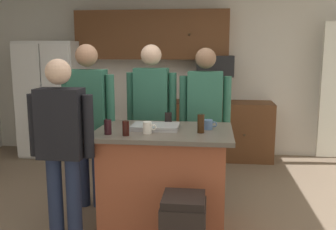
# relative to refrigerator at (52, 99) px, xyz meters

# --- Properties ---
(floor) EXTENTS (7.04, 7.04, 0.00)m
(floor) POSITION_rel_refrigerator_xyz_m (2.00, -2.38, -0.91)
(floor) COLOR #7F6B56
(floor) RESTS_ON ground
(back_wall) EXTENTS (6.40, 0.10, 2.60)m
(back_wall) POSITION_rel_refrigerator_xyz_m (2.00, 0.42, 0.39)
(back_wall) COLOR silver
(back_wall) RESTS_ON ground
(cabinet_run_upper) EXTENTS (2.40, 0.38, 0.75)m
(cabinet_run_upper) POSITION_rel_refrigerator_xyz_m (1.60, 0.22, 1.01)
(cabinet_run_upper) COLOR brown
(cabinet_run_lower) EXTENTS (1.80, 0.63, 0.90)m
(cabinet_run_lower) POSITION_rel_refrigerator_xyz_m (2.60, 0.10, -0.46)
(cabinet_run_lower) COLOR brown
(cabinet_run_lower) RESTS_ON ground
(refrigerator) EXTENTS (0.93, 0.76, 1.83)m
(refrigerator) POSITION_rel_refrigerator_xyz_m (0.00, 0.00, 0.00)
(refrigerator) COLOR white
(refrigerator) RESTS_ON ground
(microwave_over_range) EXTENTS (0.56, 0.40, 0.32)m
(microwave_over_range) POSITION_rel_refrigerator_xyz_m (2.60, 0.12, 0.54)
(microwave_over_range) COLOR black
(kitchen_island) EXTENTS (1.27, 0.87, 0.96)m
(kitchen_island) POSITION_rel_refrigerator_xyz_m (2.13, -2.32, -0.43)
(kitchen_island) COLOR #AD5638
(kitchen_island) RESTS_ON ground
(person_elder_center) EXTENTS (0.57, 0.23, 1.76)m
(person_elder_center) POSITION_rel_refrigerator_xyz_m (1.88, -1.56, 0.11)
(person_elder_center) COLOR #4C5166
(person_elder_center) RESTS_ON ground
(person_guest_left) EXTENTS (0.57, 0.23, 1.76)m
(person_guest_left) POSITION_rel_refrigerator_xyz_m (1.27, -1.94, 0.11)
(person_guest_left) COLOR #232D4C
(person_guest_left) RESTS_ON ground
(person_guest_by_door) EXTENTS (0.57, 0.22, 1.63)m
(person_guest_by_door) POSITION_rel_refrigerator_xyz_m (1.31, -2.75, 0.02)
(person_guest_by_door) COLOR #232D4C
(person_guest_by_door) RESTS_ON ground
(person_guest_right) EXTENTS (0.57, 0.23, 1.72)m
(person_guest_right) POSITION_rel_refrigerator_xyz_m (2.49, -1.59, 0.08)
(person_guest_right) COLOR #383842
(person_guest_right) RESTS_ON ground
(glass_pilsner) EXTENTS (0.06, 0.06, 0.17)m
(glass_pilsner) POSITION_rel_refrigerator_xyz_m (2.47, -2.41, 0.13)
(glass_pilsner) COLOR #311C0B
(glass_pilsner) RESTS_ON kitchen_island
(mug_blue_stoneware) EXTENTS (0.13, 0.09, 0.09)m
(mug_blue_stoneware) POSITION_rel_refrigerator_xyz_m (2.54, -2.25, 0.09)
(mug_blue_stoneware) COLOR #4C6B99
(mug_blue_stoneware) RESTS_ON kitchen_island
(glass_short_whisky) EXTENTS (0.07, 0.07, 0.13)m
(glass_short_whisky) POSITION_rel_refrigerator_xyz_m (1.66, -2.57, 0.11)
(glass_short_whisky) COLOR black
(glass_short_whisky) RESTS_ON kitchen_island
(mug_ceramic_white) EXTENTS (0.12, 0.08, 0.11)m
(mug_ceramic_white) POSITION_rel_refrigerator_xyz_m (2.00, -2.50, 0.10)
(mug_ceramic_white) COLOR white
(mug_ceramic_white) RESTS_ON kitchen_island
(tumbler_amber) EXTENTS (0.07, 0.07, 0.13)m
(tumbler_amber) POSITION_rel_refrigerator_xyz_m (2.14, -2.08, 0.11)
(tumbler_amber) COLOR black
(tumbler_amber) RESTS_ON kitchen_island
(glass_dark_ale) EXTENTS (0.06, 0.06, 0.13)m
(glass_dark_ale) POSITION_rel_refrigerator_xyz_m (1.83, -2.60, 0.11)
(glass_dark_ale) COLOR black
(glass_dark_ale) RESTS_ON kitchen_island
(serving_tray) EXTENTS (0.44, 0.30, 0.04)m
(serving_tray) POSITION_rel_refrigerator_xyz_m (2.04, -2.30, 0.07)
(serving_tray) COLOR #B7B7BC
(serving_tray) RESTS_ON kitchen_island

